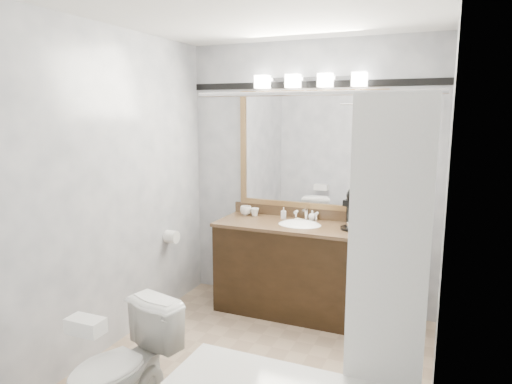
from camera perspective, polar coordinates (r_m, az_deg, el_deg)
room at (r=3.13m, az=0.03°, el=-1.16°), size 2.42×2.62×2.52m
vanity at (r=4.27m, az=5.40°, el=-9.35°), size 1.53×0.58×0.97m
mirror at (r=4.30m, az=6.70°, el=5.20°), size 1.40×0.04×1.10m
vanity_light_bar at (r=4.24m, az=6.67°, el=13.70°), size 1.02×0.14×0.12m
accent_stripe at (r=4.30m, az=6.91°, el=13.20°), size 2.40×0.01×0.06m
tp_roll at (r=4.36m, az=-10.49°, el=-5.52°), size 0.11×0.12×0.12m
toilet at (r=3.01m, az=-16.39°, el=-20.42°), size 0.55×0.77×0.71m
tissue_box at (r=2.66m, az=-20.52°, el=-15.37°), size 0.20×0.11×0.08m
coffee_maker at (r=4.05m, az=12.28°, el=-1.86°), size 0.20×0.24×0.37m
cup_left at (r=4.50m, az=-1.29°, el=-2.32°), size 0.13×0.13×0.09m
cup_right at (r=4.46m, az=-0.17°, el=-2.52°), size 0.10×0.10×0.08m
soap_bottle_a at (r=4.35m, az=3.46°, el=-2.64°), size 0.06×0.06×0.11m
soap_bottle_b at (r=4.31m, az=7.03°, el=-2.91°), size 0.08×0.08×0.09m
soap_bar at (r=4.28m, az=5.36°, el=-3.49°), size 0.08×0.07×0.02m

